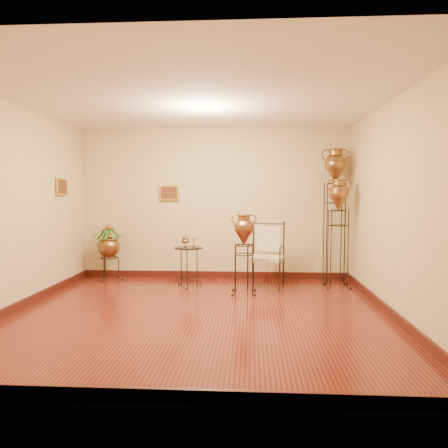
# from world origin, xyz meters

# --- Properties ---
(ground) EXTENTS (5.00, 5.00, 0.00)m
(ground) POSITION_xyz_m (0.00, 0.00, 0.00)
(ground) COLOR maroon
(ground) RESTS_ON ground
(room_shell) EXTENTS (5.02, 5.02, 2.81)m
(room_shell) POSITION_xyz_m (-0.01, 0.01, 1.73)
(room_shell) COLOR #CBBE83
(room_shell) RESTS_ON ground
(amphora_tall) EXTENTS (0.57, 0.57, 2.39)m
(amphora_tall) POSITION_xyz_m (2.15, 2.15, 1.22)
(amphora_tall) COLOR black
(amphora_tall) RESTS_ON ground
(amphora_mid) EXTENTS (0.54, 0.54, 1.85)m
(amphora_mid) POSITION_xyz_m (2.15, 1.80, 0.93)
(amphora_mid) COLOR black
(amphora_mid) RESTS_ON ground
(amphora_short) EXTENTS (0.44, 0.44, 1.29)m
(amphora_short) POSITION_xyz_m (0.57, 1.22, 0.64)
(amphora_short) COLOR black
(amphora_short) RESTS_ON ground
(planter_urn) EXTENTS (0.71, 0.71, 1.19)m
(planter_urn) POSITION_xyz_m (-1.92, 2.15, 0.67)
(planter_urn) COLOR black
(planter_urn) RESTS_ON ground
(armchair) EXTENTS (0.71, 0.68, 1.09)m
(armchair) POSITION_xyz_m (0.94, 1.66, 0.54)
(armchair) COLOR black
(armchair) RESTS_ON ground
(side_table) EXTENTS (0.51, 0.51, 0.86)m
(side_table) POSITION_xyz_m (-0.38, 1.65, 0.36)
(side_table) COLOR black
(side_table) RESTS_ON ground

